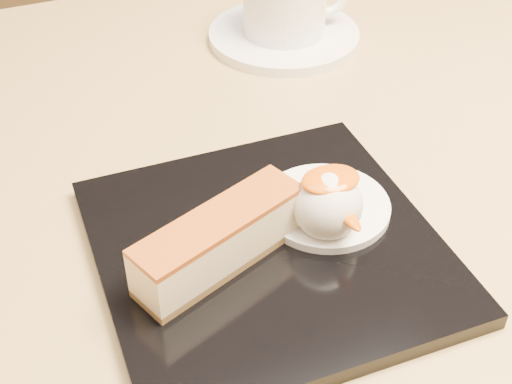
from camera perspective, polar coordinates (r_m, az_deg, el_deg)
name	(u,v)px	position (r m, az deg, el deg)	size (l,w,h in m)	color
table	(264,332)	(0.64, 0.65, -11.13)	(0.80, 0.80, 0.72)	black
dessert_plate	(268,249)	(0.48, 0.93, -4.58)	(0.22, 0.22, 0.01)	black
cheesecake	(220,240)	(0.45, -2.92, -3.86)	(0.12, 0.07, 0.04)	brown
cream_smear	(325,206)	(0.50, 5.56, -1.15)	(0.09, 0.09, 0.01)	white
ice_cream_scoop	(327,204)	(0.47, 5.73, -1.00)	(0.05, 0.05, 0.05)	white
mango_sauce	(331,180)	(0.46, 5.99, 0.99)	(0.04, 0.03, 0.01)	#DD5806
mint_sprig	(272,192)	(0.50, 1.33, 0.01)	(0.03, 0.02, 0.00)	#2B852B
saucer	(284,36)	(0.73, 2.24, 12.39)	(0.15, 0.15, 0.01)	white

